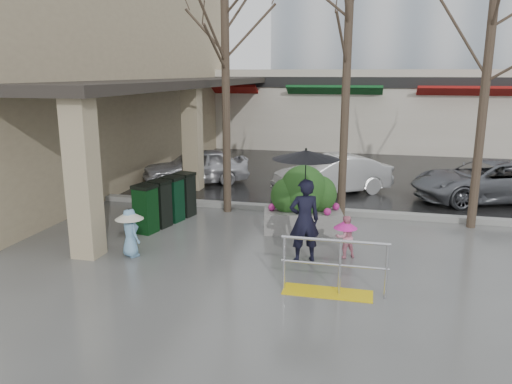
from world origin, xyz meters
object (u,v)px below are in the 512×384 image
at_px(tree_midwest, 349,15).
at_px(car_a, 196,166).
at_px(planter, 304,200).
at_px(handrail, 332,274).
at_px(tree_mideast, 491,29).
at_px(woman, 305,193).
at_px(tree_west, 225,24).
at_px(car_c, 487,181).
at_px(child_pink, 345,234).
at_px(news_boxes, 166,201).
at_px(child_blue, 130,228).
at_px(car_b, 332,175).

bearing_deg(tree_midwest, car_a, 148.85).
bearing_deg(planter, car_a, 134.84).
bearing_deg(handrail, tree_mideast, 56.81).
xyz_separation_m(handrail, woman, (-0.71, 1.49, 1.08)).
xyz_separation_m(tree_west, tree_mideast, (6.50, 0.00, -0.22)).
bearing_deg(car_c, planter, -69.42).
distance_m(child_pink, planter, 2.01).
height_order(tree_mideast, news_boxes, tree_mideast).
height_order(child_pink, planter, planter).
height_order(tree_mideast, car_c, tree_mideast).
height_order(car_a, car_c, same).
bearing_deg(car_a, tree_mideast, 41.90).
xyz_separation_m(tree_west, child_blue, (-1.00, -3.91, -4.45)).
distance_m(child_pink, child_blue, 4.59).
xyz_separation_m(tree_west, child_pink, (3.48, -2.91, -4.56)).
bearing_deg(woman, handrail, 93.63).
bearing_deg(car_c, child_blue, -70.20).
bearing_deg(car_b, tree_mideast, 19.35).
relative_size(tree_mideast, car_a, 1.76).
relative_size(woman, car_a, 0.65).
bearing_deg(tree_midwest, news_boxes, -161.11).
bearing_deg(car_a, handrail, 6.70).
distance_m(handrail, car_b, 7.67).
height_order(child_blue, car_a, car_a).
bearing_deg(tree_west, car_b, 46.27).
xyz_separation_m(planter, car_c, (5.06, 4.27, -0.17)).
bearing_deg(child_pink, news_boxes, -49.01).
bearing_deg(child_blue, news_boxes, -50.91).
relative_size(handrail, tree_mideast, 0.29).
distance_m(tree_midwest, car_c, 6.92).
relative_size(handrail, child_pink, 2.06).
xyz_separation_m(child_pink, child_blue, (-4.48, -1.00, 0.10)).
bearing_deg(tree_midwest, car_b, 99.76).
xyz_separation_m(tree_midwest, child_pink, (0.28, -2.91, -4.70)).
xyz_separation_m(tree_midwest, tree_mideast, (3.30, -0.00, -0.37)).
height_order(tree_mideast, planter, tree_mideast).
xyz_separation_m(news_boxes, car_b, (3.92, 4.34, 0.03)).
xyz_separation_m(tree_mideast, child_pink, (-3.02, -2.91, -4.33)).
height_order(tree_midwest, car_a, tree_midwest).
bearing_deg(woman, car_b, -112.29).
bearing_deg(child_pink, car_b, -114.71).
relative_size(planter, car_c, 0.45).
bearing_deg(child_blue, tree_midwest, -102.87).
bearing_deg(woman, car_a, -75.57).
height_order(planter, car_c, planter).
distance_m(child_blue, news_boxes, 2.41).
distance_m(child_blue, planter, 4.26).
bearing_deg(car_c, tree_west, -87.60).
relative_size(tree_west, child_blue, 6.43).
bearing_deg(tree_midwest, handrail, -88.09).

